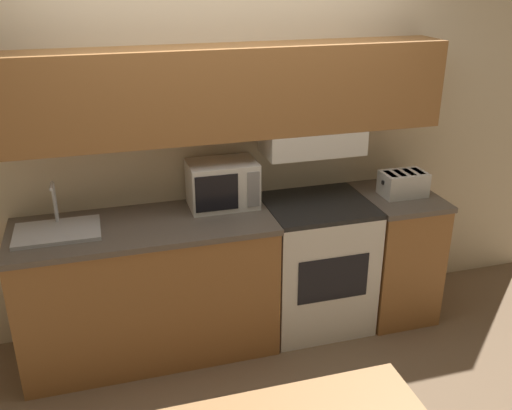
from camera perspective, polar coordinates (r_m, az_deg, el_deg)
The scene contains 8 objects.
ground_plane at distance 4.36m, azimuth -2.75°, elevation -10.22°, with size 16.00×16.00×0.00m, color #7F664C.
wall_back at distance 3.72m, azimuth -2.71°, elevation 8.17°, with size 5.19×0.38×2.55m.
lower_counter_main at distance 3.78m, azimuth -10.71°, elevation -8.16°, with size 1.61×0.65×0.92m.
lower_counter_right_stub at distance 4.25m, azimuth 13.52°, elevation -4.65°, with size 0.50×0.65×0.92m.
stove_range at distance 4.02m, azimuth 5.93°, elevation -5.84°, with size 0.69×0.63×0.92m.
microwave at distance 3.71m, azimuth -3.38°, elevation 2.11°, with size 0.44×0.30×0.30m.
toaster at distance 4.03m, azimuth 14.51°, elevation 2.10°, with size 0.31×0.20×0.17m.
sink_basin at distance 3.56m, azimuth -19.26°, elevation -2.43°, with size 0.49×0.34×0.29m.
Camera 1 is at (-0.82, -3.56, 2.38)m, focal length 40.00 mm.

